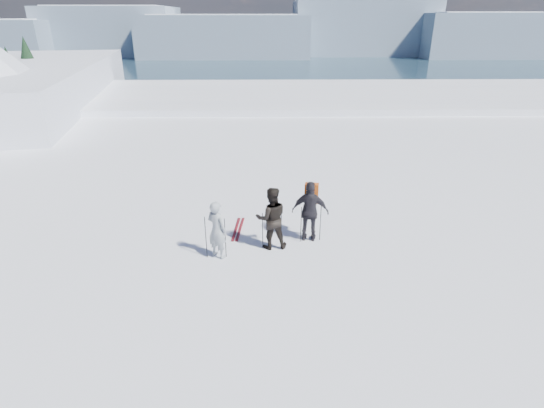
{
  "coord_description": "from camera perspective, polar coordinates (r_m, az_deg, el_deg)",
  "views": [
    {
      "loc": [
        -1.67,
        -8.35,
        6.6
      ],
      "look_at": [
        -1.48,
        3.0,
        1.57
      ],
      "focal_mm": 28.0,
      "sensor_mm": 36.0,
      "label": 1
    }
  ],
  "objects": [
    {
      "name": "lake_basin",
      "position": [
        40.56,
        1.47,
        5.02
      ],
      "size": [
        820.0,
        820.0,
        71.62
      ],
      "color": "white",
      "rests_on": "ground"
    },
    {
      "name": "far_mountain_range",
      "position": [
        464.39,
        3.16,
        22.13
      ],
      "size": [
        770.0,
        110.0,
        53.0
      ],
      "color": "slate",
      "rests_on": "ground"
    },
    {
      "name": "skier_grey",
      "position": [
        12.52,
        -7.42,
        -3.44
      ],
      "size": [
        0.78,
        0.73,
        1.79
      ],
      "primitive_type": "imported",
      "rotation": [
        0.0,
        0.0,
        2.52
      ],
      "color": "#8D949A",
      "rests_on": "ground"
    },
    {
      "name": "skier_dark",
      "position": [
        12.88,
        -0.09,
        -1.91
      ],
      "size": [
        1.04,
        0.85,
        1.99
      ],
      "primitive_type": "imported",
      "rotation": [
        0.0,
        0.0,
        3.25
      ],
      "color": "black",
      "rests_on": "ground"
    },
    {
      "name": "skier_pack",
      "position": [
        13.36,
        5.16,
        -1.02
      ],
      "size": [
        1.23,
        0.69,
        1.99
      ],
      "primitive_type": "imported",
      "rotation": [
        0.0,
        0.0,
        2.96
      ],
      "color": "black",
      "rests_on": "ground"
    },
    {
      "name": "backpack",
      "position": [
        13.1,
        5.46,
        4.62
      ],
      "size": [
        0.46,
        0.31,
        0.62
      ],
      "primitive_type": "cube",
      "rotation": [
        0.0,
        0.0,
        2.96
      ],
      "color": "#C04C12",
      "rests_on": "skier_pack"
    },
    {
      "name": "ski_poles",
      "position": [
        12.95,
        -0.74,
        -3.58
      ],
      "size": [
        3.52,
        1.04,
        1.34
      ],
      "color": "black",
      "rests_on": "ground"
    },
    {
      "name": "skis_loose",
      "position": [
        14.41,
        -4.6,
        -3.38
      ],
      "size": [
        0.37,
        1.7,
        0.03
      ],
      "color": "black",
      "rests_on": "ground"
    }
  ]
}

